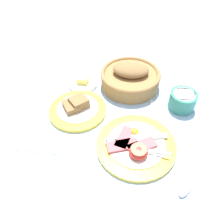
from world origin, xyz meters
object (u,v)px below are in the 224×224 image
Objects in this scene: breakfast_plate at (135,144)px; sugar_cup at (183,100)px; bread_basket at (130,77)px; bread_plate at (77,108)px; fork_on_cloth at (41,150)px; teaspoon_near_cup at (157,114)px; butter_dish at (83,83)px; teaspoon_by_saucer at (182,195)px.

breakfast_plate is 0.24m from sugar_cup.
sugar_cup is 0.40× the size of bread_basket.
bread_basket reaches higher than bread_plate.
bread_basket is 0.41m from fork_on_cloth.
teaspoon_near_cup is at bearing 82.32° from breakfast_plate.
butter_dish is (-0.06, 0.13, -0.00)m from bread_plate.
sugar_cup is 0.81× the size of butter_dish.
butter_dish is 0.32m from fork_on_cloth.
fork_on_cloth is at bearing -93.74° from bread_plate.
butter_dish is at bearing -174.42° from sugar_cup.
teaspoon_near_cup is (-0.13, 0.24, 0.00)m from teaspoon_by_saucer.
bread_plate is at bearing -151.83° from sugar_cup.
bread_basket is at bearing 48.88° from teaspoon_by_saucer.
sugar_cup is at bearing 23.47° from teaspoon_by_saucer.
sugar_cup is (0.08, 0.22, 0.02)m from breakfast_plate.
bread_basket reaches higher than teaspoon_near_cup.
teaspoon_by_saucer is 1.13× the size of teaspoon_near_cup.
butter_dish is at bearing -130.37° from teaspoon_near_cup.
teaspoon_near_cup is (0.02, 0.15, -0.01)m from breakfast_plate.
breakfast_plate is 0.29m from bread_basket.
breakfast_plate is 1.29× the size of fork_on_cloth.
teaspoon_by_saucer is at bearing -51.77° from bread_basket.
bread_basket is (0.11, 0.20, 0.03)m from bread_plate.
bread_plate is 0.27m from teaspoon_near_cup.
sugar_cup is at bearing 69.56° from breakfast_plate.
teaspoon_by_saucer is at bearing -77.18° from sugar_cup.
bread_basket is at bearing 23.81° from butter_dish.
teaspoon_by_saucer is (0.44, -0.28, -0.00)m from butter_dish.
teaspoon_by_saucer is (0.15, -0.09, -0.01)m from breakfast_plate.
fork_on_cloth is (0.04, -0.32, -0.01)m from butter_dish.
fork_on_cloth is (-0.12, -0.39, -0.04)m from bread_basket.
butter_dish is 0.61× the size of fork_on_cloth.
bread_plate is 0.41m from teaspoon_by_saucer.
butter_dish is (-0.37, -0.04, -0.02)m from sugar_cup.
sugar_cup reaches higher than teaspoon_by_saucer.
breakfast_plate is 1.05× the size of bread_basket.
bread_plate reaches higher than teaspoon_near_cup.
fork_on_cloth is at bearing -76.61° from teaspoon_near_cup.
breakfast_plate reaches higher than butter_dish.
breakfast_plate is 0.15m from teaspoon_near_cup.
bread_basket is at bearing 61.92° from bread_plate.
butter_dish is at bearing 68.41° from teaspoon_by_saucer.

